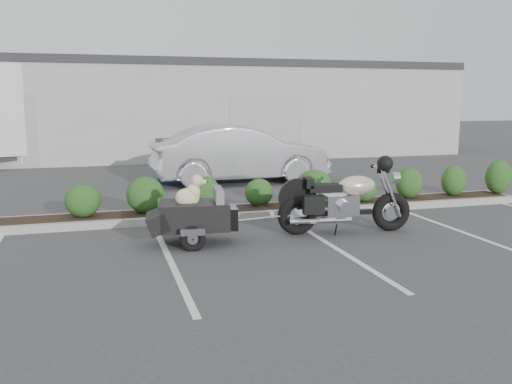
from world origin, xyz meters
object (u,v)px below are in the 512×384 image
object	(u,v)px
pet_trailer	(193,214)
sedan	(240,154)
dumpster	(188,160)
motorcycle	(345,202)

from	to	relation	value
pet_trailer	sedan	xyz separation A→B (m)	(2.49, 6.42, 0.34)
pet_trailer	dumpster	xyz separation A→B (m)	(1.09, 7.29, 0.12)
pet_trailer	sedan	size ratio (longest dim) A/B	0.40
motorcycle	sedan	size ratio (longest dim) A/B	0.49
sedan	dumpster	distance (m)	1.66
motorcycle	pet_trailer	size ratio (longest dim) A/B	1.24
sedan	dumpster	world-z (taller)	sedan
sedan	dumpster	size ratio (longest dim) A/B	2.54
pet_trailer	motorcycle	bearing A→B (deg)	6.34
motorcycle	sedan	distance (m)	6.46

